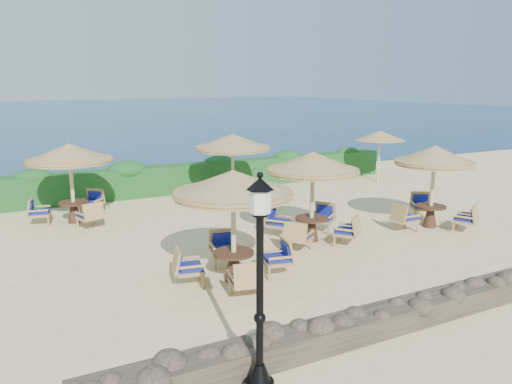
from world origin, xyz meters
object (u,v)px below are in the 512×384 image
(cafe_set_0, at_px, (233,206))
(cafe_set_4, at_px, (233,152))
(extra_parasol, at_px, (380,136))
(cafe_set_2, at_px, (434,171))
(cafe_set_3, at_px, (70,166))
(cafe_set_1, at_px, (312,181))
(lamp_post, at_px, (260,296))

(cafe_set_0, bearing_deg, cafe_set_4, 65.50)
(extra_parasol, relative_size, cafe_set_2, 0.87)
(cafe_set_3, distance_m, cafe_set_4, 6.05)
(cafe_set_1, xyz_separation_m, cafe_set_2, (4.23, -0.54, 0.03))
(lamp_post, distance_m, cafe_set_0, 4.40)
(cafe_set_1, xyz_separation_m, cafe_set_4, (0.07, 5.69, 0.15))
(cafe_set_1, bearing_deg, cafe_set_2, -7.30)
(cafe_set_1, xyz_separation_m, cafe_set_3, (-5.96, 5.28, 0.11))
(cafe_set_4, bearing_deg, cafe_set_1, -90.69)
(lamp_post, bearing_deg, cafe_set_3, 96.09)
(extra_parasol, bearing_deg, cafe_set_4, -176.56)
(lamp_post, distance_m, cafe_set_3, 11.19)
(cafe_set_3, bearing_deg, cafe_set_2, -29.73)
(cafe_set_0, bearing_deg, cafe_set_3, 110.85)
(cafe_set_4, bearing_deg, cafe_set_2, -56.28)
(extra_parasol, xyz_separation_m, cafe_set_0, (-11.13, -7.86, -0.35))
(cafe_set_2, bearing_deg, cafe_set_1, 172.70)
(cafe_set_0, bearing_deg, cafe_set_1, 27.29)
(cafe_set_1, distance_m, cafe_set_2, 4.26)
(extra_parasol, distance_m, cafe_set_3, 13.82)
(extra_parasol, height_order, cafe_set_0, cafe_set_0)
(cafe_set_2, relative_size, cafe_set_3, 0.98)
(extra_parasol, bearing_deg, cafe_set_1, -141.78)
(lamp_post, relative_size, cafe_set_3, 1.17)
(extra_parasol, distance_m, cafe_set_4, 7.77)
(lamp_post, bearing_deg, extra_parasol, 43.60)
(cafe_set_0, distance_m, cafe_set_2, 7.62)
(cafe_set_0, height_order, cafe_set_4, same)
(cafe_set_0, bearing_deg, lamp_post, -109.61)
(cafe_set_3, height_order, cafe_set_4, same)
(cafe_set_4, bearing_deg, cafe_set_0, -114.50)
(cafe_set_0, xyz_separation_m, cafe_set_3, (-2.66, 6.99, 0.08))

